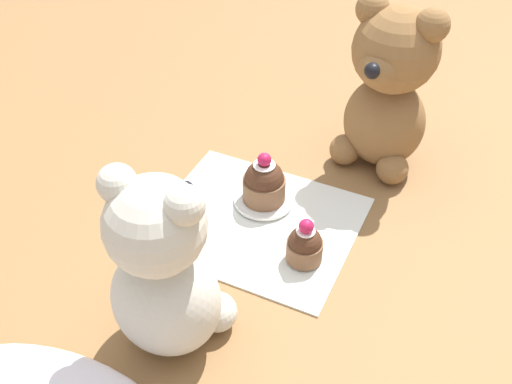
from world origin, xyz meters
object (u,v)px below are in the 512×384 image
at_px(cupcake_near_cream_bear, 305,245).
at_px(saucer_plate, 264,199).
at_px(teddy_bear_tan, 389,88).
at_px(teddy_bear_cream, 164,271).
at_px(cupcake_near_tan_bear, 264,183).

relative_size(cupcake_near_cream_bear, saucer_plate, 0.78).
bearing_deg(cupcake_near_cream_bear, teddy_bear_tan, -95.65).
distance_m(teddy_bear_cream, saucer_plate, 0.26).
bearing_deg(teddy_bear_tan, cupcake_near_tan_bear, -114.28).
relative_size(teddy_bear_cream, teddy_bear_tan, 0.92).
xyz_separation_m(cupcake_near_cream_bear, saucer_plate, (0.09, -0.08, -0.02)).
bearing_deg(cupcake_near_cream_bear, teddy_bear_cream, 61.43).
bearing_deg(teddy_bear_tan, teddy_bear_cream, -95.18).
xyz_separation_m(teddy_bear_tan, saucer_plate, (0.12, 0.17, -0.12)).
height_order(saucer_plate, cupcake_near_tan_bear, cupcake_near_tan_bear).
distance_m(teddy_bear_tan, cupcake_near_cream_bear, 0.26).
relative_size(teddy_bear_tan, saucer_plate, 3.04).
distance_m(cupcake_near_cream_bear, saucer_plate, 0.12).
xyz_separation_m(teddy_bear_tan, cupcake_near_cream_bear, (0.02, 0.24, -0.10)).
height_order(teddy_bear_cream, teddy_bear_tan, teddy_bear_tan).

